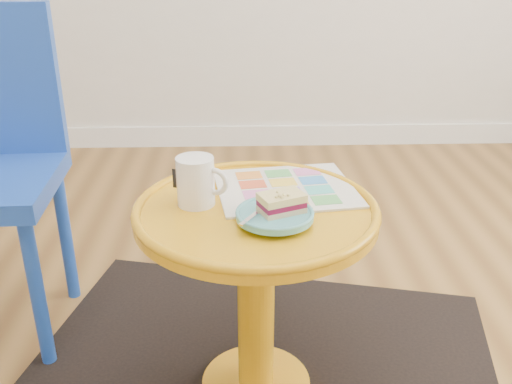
{
  "coord_description": "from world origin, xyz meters",
  "views": [
    {
      "loc": [
        -0.22,
        -1.2,
        1.12
      ],
      "look_at": [
        -0.18,
        0.0,
        0.58
      ],
      "focal_mm": 40.0,
      "sensor_mm": 36.0,
      "label": 1
    }
  ],
  "objects_px": {
    "newspaper": "(286,188)",
    "mug": "(197,180)",
    "plate": "(275,215)",
    "side_table": "(256,264)"
  },
  "relations": [
    {
      "from": "newspaper",
      "to": "plate",
      "type": "relative_size",
      "value": 1.96
    },
    {
      "from": "newspaper",
      "to": "mug",
      "type": "relative_size",
      "value": 2.72
    },
    {
      "from": "side_table",
      "to": "mug",
      "type": "bearing_deg",
      "value": 169.88
    },
    {
      "from": "mug",
      "to": "newspaper",
      "type": "bearing_deg",
      "value": 40.67
    },
    {
      "from": "mug",
      "to": "plate",
      "type": "height_order",
      "value": "mug"
    },
    {
      "from": "side_table",
      "to": "newspaper",
      "type": "height_order",
      "value": "newspaper"
    },
    {
      "from": "side_table",
      "to": "plate",
      "type": "bearing_deg",
      "value": -63.76
    },
    {
      "from": "side_table",
      "to": "mug",
      "type": "relative_size",
      "value": 4.62
    },
    {
      "from": "newspaper",
      "to": "mug",
      "type": "height_order",
      "value": "mug"
    },
    {
      "from": "side_table",
      "to": "plate",
      "type": "relative_size",
      "value": 3.32
    }
  ]
}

